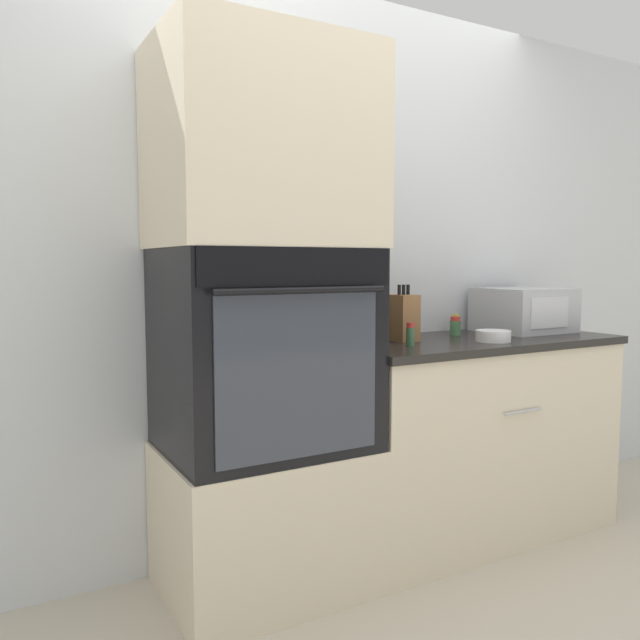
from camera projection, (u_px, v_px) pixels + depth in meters
The scene contains 13 objects.
ground_plane at pixel (390, 596), 2.41m from camera, with size 12.00×12.00×0.00m, color beige.
wall_back at pixel (311, 270), 2.84m from camera, with size 8.00×0.05×2.50m.
oven_cabinet_base at pixel (265, 517), 2.45m from camera, with size 0.78×0.60×0.57m.
wall_oven at pixel (264, 349), 2.39m from camera, with size 0.75×0.64×0.77m.
oven_cabinet_upper at pixel (262, 148), 2.32m from camera, with size 0.78×0.60×0.75m.
counter_unit at pixel (471, 435), 2.96m from camera, with size 1.39×0.63×0.93m.
microwave at pixel (524, 310), 3.18m from camera, with size 0.42×0.37×0.22m.
knife_block at pixel (403, 317), 2.80m from camera, with size 0.10×0.13×0.25m.
bowl at pixel (493, 336), 2.78m from camera, with size 0.15×0.15×0.05m.
condiment_jar_near at pixel (410, 334), 2.63m from camera, with size 0.04×0.04×0.10m.
condiment_jar_mid at pixel (455, 323), 3.15m from camera, with size 0.04×0.04×0.09m.
condiment_jar_far at pixel (371, 332), 2.67m from camera, with size 0.05×0.05×0.11m.
condiment_jar_back at pixel (455, 326), 3.03m from camera, with size 0.05×0.05×0.09m.
Camera 1 is at (-1.37, -1.87, 1.28)m, focal length 35.00 mm.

